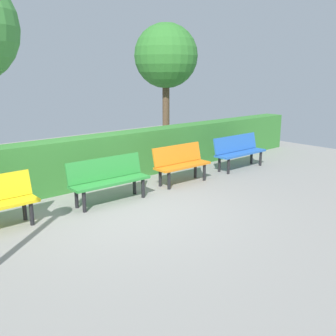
{
  "coord_description": "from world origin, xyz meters",
  "views": [
    {
      "loc": [
        3.81,
        5.42,
        2.44
      ],
      "look_at": [
        -1.22,
        -0.29,
        0.55
      ],
      "focal_mm": 40.84,
      "sensor_mm": 36.0,
      "label": 1
    }
  ],
  "objects_px": {
    "bench_blue": "(239,150)",
    "bench_orange": "(181,162)",
    "bench_green": "(108,178)",
    "tree_near": "(166,57)"
  },
  "relations": [
    {
      "from": "bench_blue",
      "to": "bench_orange",
      "type": "distance_m",
      "value": 2.09
    },
    {
      "from": "bench_blue",
      "to": "bench_orange",
      "type": "bearing_deg",
      "value": 0.05
    },
    {
      "from": "bench_green",
      "to": "tree_near",
      "type": "distance_m",
      "value": 5.75
    },
    {
      "from": "bench_orange",
      "to": "tree_near",
      "type": "height_order",
      "value": "tree_near"
    },
    {
      "from": "bench_blue",
      "to": "bench_green",
      "type": "height_order",
      "value": "same"
    },
    {
      "from": "tree_near",
      "to": "bench_blue",
      "type": "bearing_deg",
      "value": 87.75
    },
    {
      "from": "bench_blue",
      "to": "tree_near",
      "type": "relative_size",
      "value": 0.42
    },
    {
      "from": "bench_blue",
      "to": "bench_green",
      "type": "distance_m",
      "value": 4.05
    },
    {
      "from": "bench_orange",
      "to": "bench_green",
      "type": "xyz_separation_m",
      "value": [
        1.96,
        0.05,
        0.01
      ]
    },
    {
      "from": "bench_orange",
      "to": "tree_near",
      "type": "relative_size",
      "value": 0.35
    }
  ]
}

